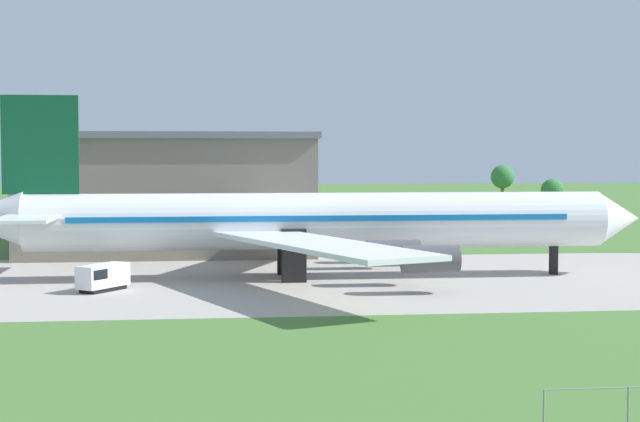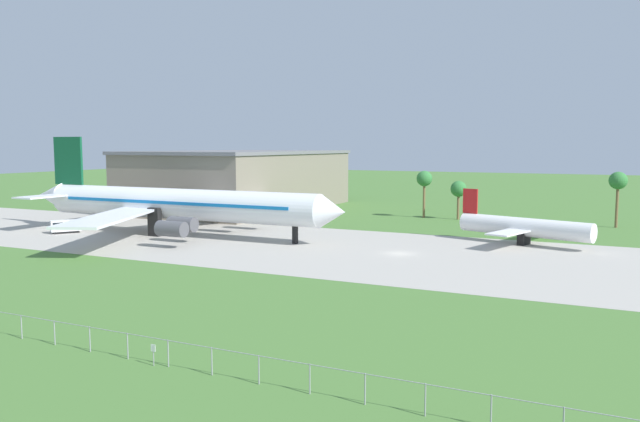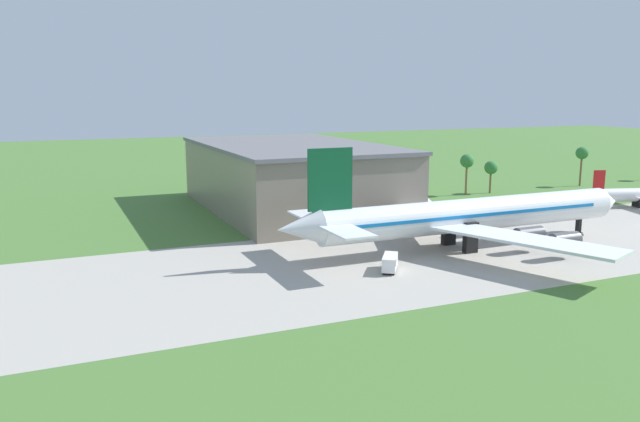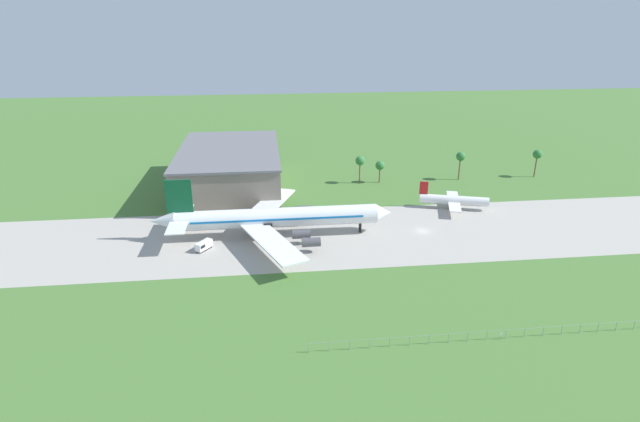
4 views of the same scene
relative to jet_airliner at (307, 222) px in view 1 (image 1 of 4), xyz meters
The scene contains 3 objects.
jet_airliner is the anchor object (origin of this frame).
baggage_tug 21.66m from the jet_airliner, 159.28° to the right, with size 4.72×5.55×2.49m.
terminal_building 49.40m from the jet_airliner, 107.66° to the left, with size 36.72×61.20×15.30m.
Camera 1 is at (-55.03, -97.42, 12.82)m, focal length 55.00 mm.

